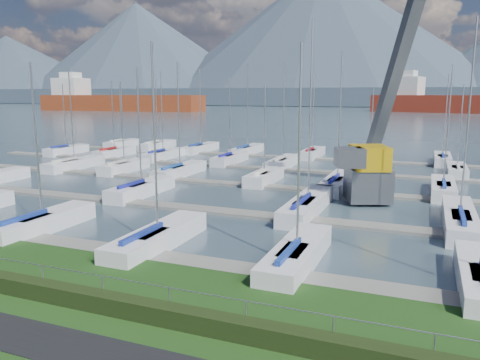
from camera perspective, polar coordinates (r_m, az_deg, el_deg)
The scene contains 11 objects.
path at distance 17.13m, azimuth -20.02°, elevation -18.64°, with size 160.00×2.00×0.04m, color black.
water at distance 274.27m, azimuth 19.78°, elevation 8.08°, with size 800.00×540.00×0.20m, color #3F525D.
hedge at distance 18.75m, azimuth -14.66°, elevation -14.52°, with size 80.00×0.70×0.70m, color black.
fence at distance 18.71m, azimuth -14.04°, elevation -11.71°, with size 0.04×0.04×80.00m, color #919499.
foothill at distance 344.11m, azimuth 20.31°, elevation 9.48°, with size 900.00×80.00×12.00m, color #41505F.
mountains at distance 420.35m, azimuth 22.03°, elevation 15.00°, with size 1190.00×360.00×115.00m.
docks at distance 42.11m, azimuth 7.08°, elevation -1.09°, with size 90.00×41.60×0.25m.
crane at distance 38.59m, azimuth 16.50°, elevation 5.83°, with size 7.61×12.96×22.35m.
cargo_ship_west at distance 247.17m, azimuth -15.11°, elevation 9.09°, with size 84.72×23.71×21.50m.
cargo_ship_mid at distance 234.33m, azimuth 26.17°, elevation 8.31°, with size 94.52×39.32×21.50m.
sailboat_fleet at distance 43.95m, azimuth 6.96°, elevation 6.89°, with size 75.71×49.74×13.83m.
Camera 1 is at (10.35, -13.94, 8.17)m, focal length 35.00 mm.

